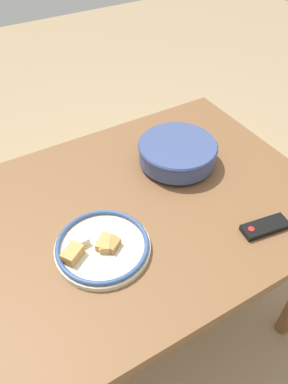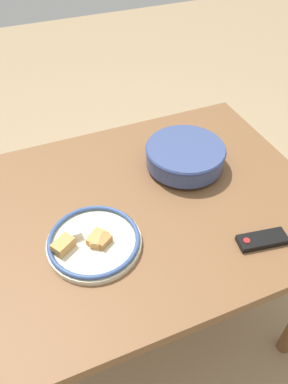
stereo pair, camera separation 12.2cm
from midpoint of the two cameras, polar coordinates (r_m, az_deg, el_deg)
ground_plane at (r=1.88m, az=-1.98°, el=-18.39°), size 8.00×8.00×0.00m
dining_table at (r=1.32m, az=-2.69°, el=-4.68°), size 1.18×0.90×0.77m
noodle_bowl at (r=1.37m, az=2.57°, el=5.99°), size 0.29×0.29×0.09m
food_plate at (r=1.12m, az=-9.63°, el=-8.39°), size 0.28×0.28×0.05m
tv_remote at (r=1.20m, az=15.21°, el=-5.30°), size 0.16×0.08×0.02m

